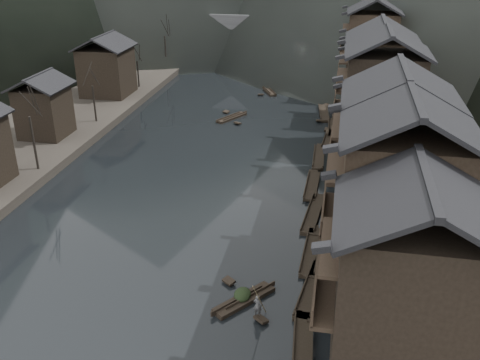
# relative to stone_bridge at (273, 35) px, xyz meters

# --- Properties ---
(water) EXTENTS (300.00, 300.00, 0.00)m
(water) POSITION_rel_stone_bridge_xyz_m (0.00, -72.00, -5.11)
(water) COLOR black
(water) RESTS_ON ground
(left_bank) EXTENTS (40.00, 200.00, 1.20)m
(left_bank) POSITION_rel_stone_bridge_xyz_m (-35.00, -32.00, -4.51)
(left_bank) COLOR #2D2823
(left_bank) RESTS_ON ground
(stilt_houses) EXTENTS (9.00, 67.60, 15.12)m
(stilt_houses) POSITION_rel_stone_bridge_xyz_m (17.28, -53.06, 3.75)
(stilt_houses) COLOR black
(stilt_houses) RESTS_ON ground
(left_houses) EXTENTS (8.10, 53.20, 8.73)m
(left_houses) POSITION_rel_stone_bridge_xyz_m (-20.50, -51.88, 0.55)
(left_houses) COLOR black
(left_houses) RESTS_ON left_bank
(bare_trees) EXTENTS (3.97, 74.95, 7.94)m
(bare_trees) POSITION_rel_stone_bridge_xyz_m (-17.00, -48.89, 1.57)
(bare_trees) COLOR black
(bare_trees) RESTS_ON left_bank
(moored_sampans) EXTENTS (3.08, 73.15, 0.47)m
(moored_sampans) POSITION_rel_stone_bridge_xyz_m (11.89, -45.10, -4.91)
(moored_sampans) COLOR black
(moored_sampans) RESTS_ON water
(midriver_boats) EXTENTS (6.39, 19.10, 0.44)m
(midriver_boats) POSITION_rel_stone_bridge_xyz_m (0.69, -28.43, -4.91)
(midriver_boats) COLOR black
(midriver_boats) RESTS_ON water
(stone_bridge) EXTENTS (40.00, 6.00, 9.00)m
(stone_bridge) POSITION_rel_stone_bridge_xyz_m (0.00, 0.00, 0.00)
(stone_bridge) COLOR #4C4C4F
(stone_bridge) RESTS_ON ground
(hero_sampan) EXTENTS (4.00, 4.72, 0.44)m
(hero_sampan) POSITION_rel_stone_bridge_xyz_m (7.93, -73.37, -4.91)
(hero_sampan) COLOR black
(hero_sampan) RESTS_ON water
(cargo_heap) EXTENTS (1.17, 1.53, 0.70)m
(cargo_heap) POSITION_rel_stone_bridge_xyz_m (7.78, -73.18, -4.32)
(cargo_heap) COLOR black
(cargo_heap) RESTS_ON hero_sampan
(boatman) EXTENTS (0.64, 0.49, 1.56)m
(boatman) POSITION_rel_stone_bridge_xyz_m (9.08, -74.83, -3.89)
(boatman) COLOR #535356
(boatman) RESTS_ON hero_sampan
(bamboo_pole) EXTENTS (0.86, 1.87, 3.68)m
(bamboo_pole) POSITION_rel_stone_bridge_xyz_m (9.28, -74.83, -1.27)
(bamboo_pole) COLOR #8C7A51
(bamboo_pole) RESTS_ON boatman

